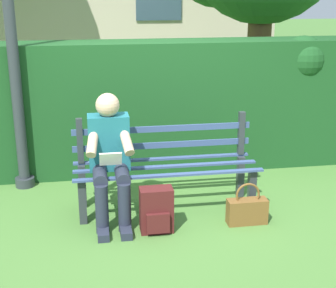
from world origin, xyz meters
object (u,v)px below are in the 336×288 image
at_px(park_bench, 165,165).
at_px(person_seated, 110,155).
at_px(backpack, 156,210).
at_px(handbag, 247,210).

distance_m(park_bench, person_seated, 0.60).
distance_m(park_bench, backpack, 0.60).
bearing_deg(handbag, backpack, 0.98).
relative_size(backpack, handbag, 1.03).
relative_size(park_bench, handbag, 4.46).
distance_m(person_seated, backpack, 0.67).
xyz_separation_m(park_bench, backpack, (0.16, 0.53, -0.24)).
bearing_deg(park_bench, backpack, 72.77).
bearing_deg(backpack, person_seated, -42.61).
height_order(park_bench, backpack, park_bench).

